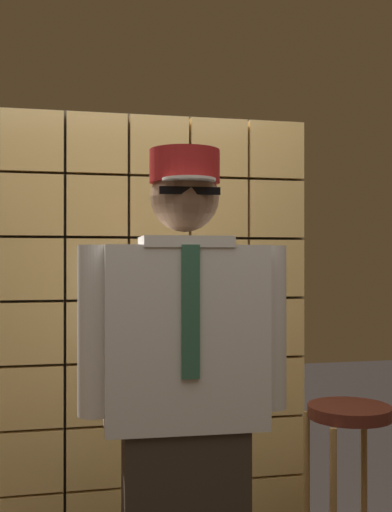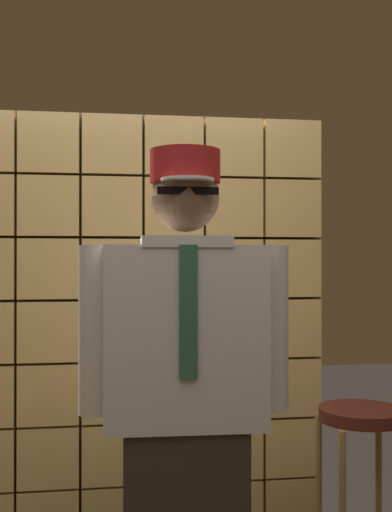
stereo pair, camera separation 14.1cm
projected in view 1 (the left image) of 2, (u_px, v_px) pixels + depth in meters
glass_block_wall at (128, 330)px, 3.00m from camera, size 1.80×0.10×2.10m
standing_person at (185, 405)px, 2.02m from camera, size 0.69×0.29×1.72m
bar_stool at (350, 454)px, 2.55m from camera, size 0.34×0.34×0.77m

